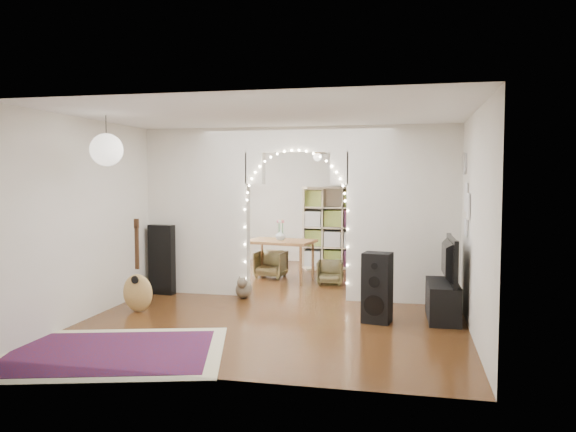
% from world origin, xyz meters
% --- Properties ---
extents(floor, '(7.50, 7.50, 0.00)m').
position_xyz_m(floor, '(0.00, 0.00, 0.00)').
color(floor, black).
rests_on(floor, ground).
extents(ceiling, '(5.00, 7.50, 0.02)m').
position_xyz_m(ceiling, '(0.00, 0.00, 2.70)').
color(ceiling, white).
rests_on(ceiling, wall_back).
extents(wall_back, '(5.00, 0.02, 2.70)m').
position_xyz_m(wall_back, '(0.00, 3.75, 1.35)').
color(wall_back, silver).
rests_on(wall_back, floor).
extents(wall_front, '(5.00, 0.02, 2.70)m').
position_xyz_m(wall_front, '(0.00, -3.75, 1.35)').
color(wall_front, silver).
rests_on(wall_front, floor).
extents(wall_left, '(0.02, 7.50, 2.70)m').
position_xyz_m(wall_left, '(-2.50, 0.00, 1.35)').
color(wall_left, silver).
rests_on(wall_left, floor).
extents(wall_right, '(0.02, 7.50, 2.70)m').
position_xyz_m(wall_right, '(2.50, 0.00, 1.35)').
color(wall_right, silver).
rests_on(wall_right, floor).
extents(divider_wall, '(5.00, 0.20, 2.70)m').
position_xyz_m(divider_wall, '(0.00, 0.00, 1.42)').
color(divider_wall, silver).
rests_on(divider_wall, floor).
extents(fairy_lights, '(1.64, 0.04, 1.60)m').
position_xyz_m(fairy_lights, '(0.00, -0.13, 1.55)').
color(fairy_lights, '#FFEABF').
rests_on(fairy_lights, divider_wall).
extents(window, '(0.04, 1.20, 1.40)m').
position_xyz_m(window, '(-2.47, 1.80, 1.50)').
color(window, white).
rests_on(window, wall_left).
extents(wall_clock, '(0.03, 0.31, 0.31)m').
position_xyz_m(wall_clock, '(2.48, -0.60, 2.10)').
color(wall_clock, white).
rests_on(wall_clock, wall_right).
extents(picture_frames, '(0.02, 0.50, 0.70)m').
position_xyz_m(picture_frames, '(2.48, -1.00, 1.50)').
color(picture_frames, white).
rests_on(picture_frames, wall_right).
extents(paper_lantern, '(0.40, 0.40, 0.40)m').
position_xyz_m(paper_lantern, '(-1.90, -2.40, 2.25)').
color(paper_lantern, white).
rests_on(paper_lantern, ceiling).
extents(ceiling_fan, '(1.10, 1.10, 0.30)m').
position_xyz_m(ceiling_fan, '(0.00, 2.00, 2.40)').
color(ceiling_fan, '#B6823C').
rests_on(ceiling_fan, ceiling).
extents(area_rug, '(2.87, 2.44, 0.02)m').
position_xyz_m(area_rug, '(-1.44, -3.24, 0.01)').
color(area_rug, maroon).
rests_on(area_rug, floor).
extents(guitar_case, '(0.45, 0.20, 1.14)m').
position_xyz_m(guitar_case, '(-2.20, -0.25, 0.57)').
color(guitar_case, black).
rests_on(guitar_case, floor).
extents(acoustic_guitar, '(0.47, 0.22, 1.13)m').
position_xyz_m(acoustic_guitar, '(-2.01, -1.45, 0.49)').
color(acoustic_guitar, '#B49048').
rests_on(acoustic_guitar, floor).
extents(tabby_cat, '(0.29, 0.58, 0.38)m').
position_xyz_m(tabby_cat, '(-0.80, -0.27, 0.15)').
color(tabby_cat, brown).
rests_on(tabby_cat, floor).
extents(floor_speaker, '(0.41, 0.38, 0.92)m').
position_xyz_m(floor_speaker, '(1.34, -1.31, 0.46)').
color(floor_speaker, black).
rests_on(floor_speaker, floor).
extents(media_console, '(0.43, 1.01, 0.50)m').
position_xyz_m(media_console, '(2.20, -0.96, 0.25)').
color(media_console, black).
rests_on(media_console, floor).
extents(tv, '(0.17, 1.08, 0.62)m').
position_xyz_m(tv, '(2.20, -0.96, 0.81)').
color(tv, black).
rests_on(tv, media_console).
extents(bookcase, '(1.70, 1.06, 1.71)m').
position_xyz_m(bookcase, '(0.38, 3.02, 0.86)').
color(bookcase, beige).
rests_on(bookcase, floor).
extents(dining_table, '(1.32, 0.99, 0.76)m').
position_xyz_m(dining_table, '(-0.57, 1.30, 0.68)').
color(dining_table, brown).
rests_on(dining_table, floor).
extents(flower_vase, '(0.21, 0.21, 0.19)m').
position_xyz_m(flower_vase, '(-0.57, 1.30, 0.85)').
color(flower_vase, white).
rests_on(flower_vase, dining_table).
extents(dining_chair_left, '(0.58, 0.60, 0.51)m').
position_xyz_m(dining_chair_left, '(-0.83, 1.61, 0.25)').
color(dining_chair_left, brown).
rests_on(dining_chair_left, floor).
extents(dining_chair_right, '(0.48, 0.49, 0.42)m').
position_xyz_m(dining_chair_right, '(0.37, 1.19, 0.21)').
color(dining_chair_right, brown).
rests_on(dining_chair_right, floor).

